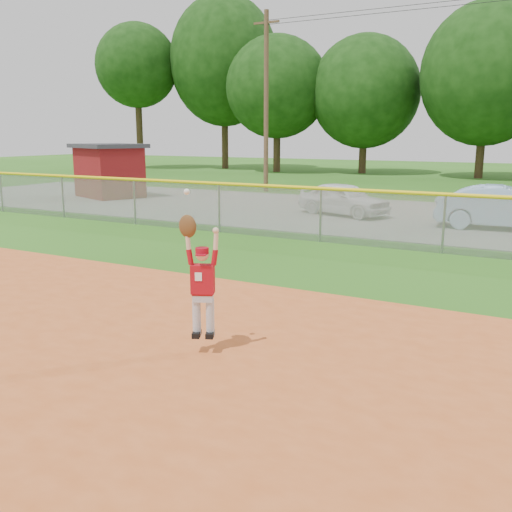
% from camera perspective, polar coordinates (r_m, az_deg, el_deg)
% --- Properties ---
extents(ground, '(120.00, 120.00, 0.00)m').
position_cam_1_polar(ground, '(8.16, -21.81, -10.18)').
color(ground, '#275C15').
rests_on(ground, ground).
extents(parking_strip, '(44.00, 10.00, 0.03)m').
position_cam_1_polar(parking_strip, '(21.75, 12.44, 4.01)').
color(parking_strip, slate).
rests_on(parking_strip, ground).
extents(car_white_a, '(3.81, 2.44, 1.21)m').
position_cam_1_polar(car_white_a, '(21.37, 8.77, 5.68)').
color(car_white_a, white).
rests_on(car_white_a, parking_strip).
extents(car_blue, '(4.21, 1.77, 1.35)m').
position_cam_1_polar(car_blue, '(19.56, 23.56, 4.45)').
color(car_blue, '#93B6DC').
rests_on(car_blue, parking_strip).
extents(utility_shed, '(4.09, 3.66, 2.52)m').
position_cam_1_polar(utility_shed, '(28.17, -14.47, 8.30)').
color(utility_shed, '#630E0F').
rests_on(utility_shed, ground).
extents(outfield_fence, '(40.06, 0.10, 1.55)m').
position_cam_1_polar(outfield_fence, '(16.01, 6.48, 4.53)').
color(outfield_fence, gray).
rests_on(outfield_fence, ground).
extents(power_lines, '(19.40, 0.24, 9.00)m').
position_cam_1_polar(power_lines, '(27.22, 18.69, 15.09)').
color(power_lines, '#4C3823').
rests_on(power_lines, ground).
extents(tree_line, '(62.37, 13.00, 14.43)m').
position_cam_1_polar(tree_line, '(43.14, 22.85, 17.27)').
color(tree_line, '#422D1C').
rests_on(tree_line, ground).
extents(ballplayer, '(0.54, 0.33, 2.02)m').
position_cam_1_polar(ballplayer, '(7.69, -5.57, -2.13)').
color(ballplayer, silver).
rests_on(ballplayer, ground).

